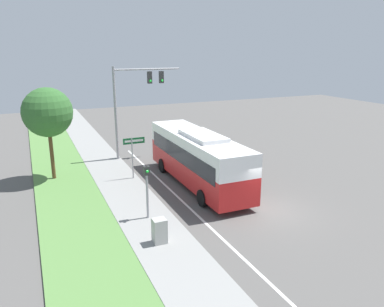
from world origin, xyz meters
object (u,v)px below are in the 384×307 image
(utility_cabinet, at_px, (160,231))
(bus, at_px, (197,156))
(street_sign, at_px, (133,150))
(pedestrian_signal, at_px, (147,183))
(signal_gantry, at_px, (134,95))

(utility_cabinet, bearing_deg, bus, 53.25)
(bus, relative_size, utility_cabinet, 9.49)
(bus, distance_m, street_sign, 4.23)
(bus, xyz_separation_m, street_sign, (-3.41, 2.50, 0.14))
(bus, bearing_deg, utility_cabinet, -126.75)
(pedestrian_signal, height_order, street_sign, street_sign)
(bus, xyz_separation_m, signal_gantry, (-1.91, 7.33, 3.08))
(bus, distance_m, signal_gantry, 8.18)
(bus, height_order, street_sign, bus)
(signal_gantry, bearing_deg, bus, -75.41)
(street_sign, height_order, utility_cabinet, street_sign)
(signal_gantry, relative_size, street_sign, 2.47)
(pedestrian_signal, distance_m, utility_cabinet, 2.92)
(street_sign, bearing_deg, utility_cabinet, -98.24)
(street_sign, xyz_separation_m, utility_cabinet, (-1.27, -8.76, -1.35))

